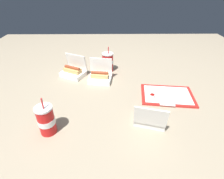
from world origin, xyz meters
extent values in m
plane|color=gray|center=(0.00, 0.00, 0.00)|extent=(3.20, 3.20, 0.00)
cube|color=red|center=(0.37, -0.05, 0.01)|extent=(0.40, 0.30, 0.01)
cube|color=white|center=(0.37, -0.05, 0.01)|extent=(0.35, 0.26, 0.00)
cylinder|color=white|center=(0.25, -0.09, 0.03)|extent=(0.04, 0.04, 0.02)
cylinder|color=#9E140F|center=(0.25, -0.09, 0.04)|extent=(0.03, 0.03, 0.01)
cube|color=white|center=(0.34, -0.14, 0.02)|extent=(0.11, 0.11, 0.00)
cube|color=white|center=(0.36, 0.02, 0.02)|extent=(0.11, 0.04, 0.00)
cube|color=white|center=(0.19, -0.32, 0.02)|extent=(0.21, 0.18, 0.04)
cube|color=white|center=(0.17, -0.40, 0.11)|extent=(0.18, 0.08, 0.13)
cube|color=tan|center=(0.19, -0.32, 0.06)|extent=(0.15, 0.09, 0.03)
cylinder|color=brown|center=(0.19, -0.32, 0.08)|extent=(0.13, 0.06, 0.03)
cylinder|color=yellow|center=(0.19, -0.32, 0.09)|extent=(0.11, 0.04, 0.01)
cube|color=white|center=(-0.13, 0.16, 0.02)|extent=(0.20, 0.16, 0.04)
cube|color=white|center=(-0.12, 0.23, 0.11)|extent=(0.18, 0.04, 0.14)
cube|color=#DBB770|center=(-0.13, 0.16, 0.06)|extent=(0.15, 0.08, 0.03)
cylinder|color=brown|center=(-0.13, 0.16, 0.08)|extent=(0.14, 0.04, 0.03)
cylinder|color=yellow|center=(-0.13, 0.16, 0.09)|extent=(0.12, 0.02, 0.01)
cube|color=white|center=(-0.37, 0.26, 0.02)|extent=(0.24, 0.21, 0.04)
cube|color=white|center=(-0.34, 0.32, 0.11)|extent=(0.19, 0.12, 0.14)
cube|color=tan|center=(-0.37, 0.26, 0.06)|extent=(0.17, 0.13, 0.03)
cylinder|color=brown|center=(-0.37, 0.26, 0.08)|extent=(0.14, 0.09, 0.03)
cylinder|color=yellow|center=(-0.37, 0.26, 0.09)|extent=(0.12, 0.06, 0.01)
cylinder|color=red|center=(-0.39, -0.39, 0.08)|extent=(0.09, 0.09, 0.16)
cylinder|color=white|center=(-0.39, -0.39, 0.08)|extent=(0.09, 0.09, 0.04)
cylinder|color=white|center=(-0.39, -0.39, 0.17)|extent=(0.09, 0.09, 0.01)
cylinder|color=red|center=(-0.38, -0.40, 0.20)|extent=(0.01, 0.01, 0.06)
cylinder|color=red|center=(-0.07, 0.36, 0.08)|extent=(0.10, 0.10, 0.16)
cylinder|color=white|center=(-0.07, 0.36, 0.09)|extent=(0.10, 0.10, 0.04)
cylinder|color=white|center=(-0.07, 0.36, 0.17)|extent=(0.10, 0.10, 0.01)
cylinder|color=red|center=(-0.06, 0.35, 0.20)|extent=(0.01, 0.01, 0.06)
camera|label=1|loc=(-0.05, -1.09, 0.73)|focal=28.00mm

